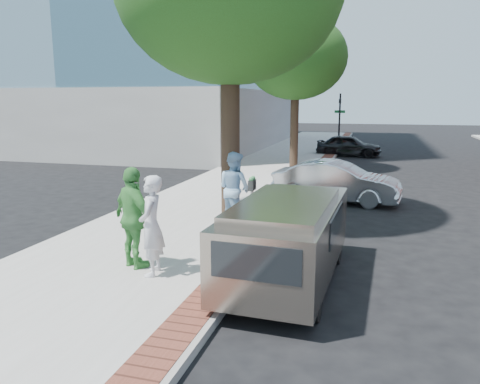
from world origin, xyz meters
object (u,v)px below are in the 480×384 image
(sedan_silver, at_px, (336,182))
(parking_meter, at_px, (252,194))
(van, at_px, (290,235))
(bg_car, at_px, (349,145))
(person_gray, at_px, (151,226))
(person_green, at_px, (134,218))
(person_officer, at_px, (234,188))

(sedan_silver, bearing_deg, parking_meter, 171.19)
(sedan_silver, relative_size, van, 0.93)
(parking_meter, relative_size, bg_car, 0.38)
(person_gray, distance_m, person_green, 0.56)
(person_gray, relative_size, person_officer, 0.98)
(parking_meter, distance_m, person_gray, 3.04)
(person_officer, bearing_deg, van, 154.34)
(parking_meter, height_order, bg_car, parking_meter)
(parking_meter, height_order, person_officer, person_officer)
(bg_car, bearing_deg, van, -175.66)
(person_gray, height_order, sedan_silver, person_gray)
(van, bearing_deg, sedan_silver, 90.00)
(person_officer, bearing_deg, person_gray, 114.82)
(person_gray, bearing_deg, van, 95.52)
(person_officer, bearing_deg, parking_meter, 156.37)
(parking_meter, xyz_separation_m, person_gray, (-1.19, -2.79, -0.12))
(parking_meter, distance_m, van, 2.38)
(person_gray, xyz_separation_m, person_green, (-0.50, 0.25, 0.05))
(parking_meter, distance_m, person_officer, 1.30)
(person_officer, bearing_deg, sedan_silver, -86.82)
(person_gray, relative_size, van, 0.42)
(person_officer, height_order, bg_car, person_officer)
(person_green, distance_m, bg_car, 21.54)
(person_gray, xyz_separation_m, bg_car, (2.39, 21.59, -0.43))
(person_gray, bearing_deg, bg_car, 161.24)
(person_gray, distance_m, person_officer, 3.88)
(person_gray, bearing_deg, parking_meter, 144.52)
(parking_meter, bearing_deg, person_green, -123.55)
(person_green, height_order, sedan_silver, person_green)
(sedan_silver, distance_m, bg_car, 13.49)
(parking_meter, bearing_deg, bg_car, 86.34)
(sedan_silver, bearing_deg, person_gray, 168.72)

